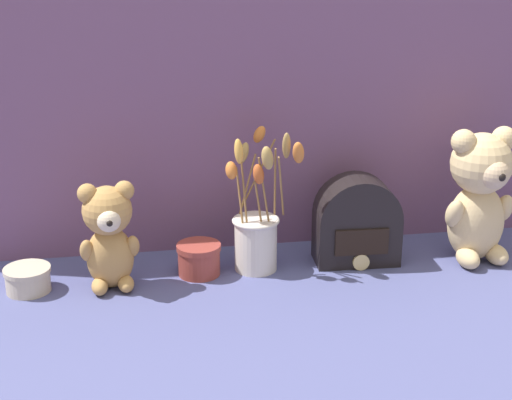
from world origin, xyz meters
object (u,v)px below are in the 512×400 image
teddy_bear_medium (109,234)px  flower_vase (256,229)px  teddy_bear_large (480,193)px  vintage_radio (357,225)px  decorative_tin_short (199,259)px  decorative_tin_tall (28,279)px

teddy_bear_medium → flower_vase: bearing=7.2°
teddy_bear_large → teddy_bear_medium: size_ratio=1.33×
vintage_radio → decorative_tin_short: 0.36m
vintage_radio → decorative_tin_short: vintage_radio is taller
decorative_tin_tall → decorative_tin_short: decorative_tin_short is taller
decorative_tin_tall → flower_vase: bearing=3.4°
flower_vase → decorative_tin_tall: 0.49m
flower_vase → vintage_radio: (0.23, 0.00, -0.01)m
decorative_tin_short → teddy_bear_medium: bearing=-169.7°
teddy_bear_medium → flower_vase: flower_vase is taller
decorative_tin_tall → decorative_tin_short: bearing=3.7°
teddy_bear_large → decorative_tin_short: (-0.63, 0.03, -0.13)m
vintage_radio → flower_vase: bearing=-178.8°
flower_vase → decorative_tin_tall: size_ratio=3.26×
flower_vase → decorative_tin_tall: flower_vase is taller
teddy_bear_large → flower_vase: (-0.50, 0.03, -0.07)m
vintage_radio → decorative_tin_short: size_ratio=2.08×
teddy_bear_large → decorative_tin_short: bearing=177.6°
vintage_radio → decorative_tin_tall: bearing=-177.3°
teddy_bear_medium → vintage_radio: 0.55m
flower_vase → vintage_radio: 0.23m
decorative_tin_tall → decorative_tin_short: (0.36, 0.02, 0.01)m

